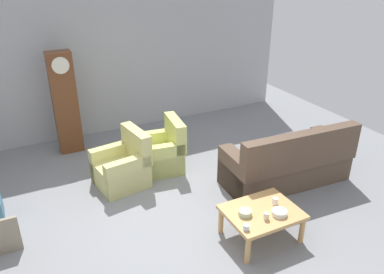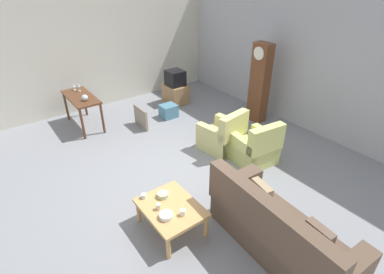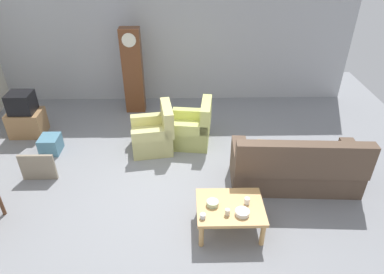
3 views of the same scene
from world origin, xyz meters
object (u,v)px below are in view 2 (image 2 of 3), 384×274
couch_floral (278,232)px  wine_glass_mid (79,86)px  coffee_table_wood (171,210)px  tv_crt (175,78)px  armchair_olive_far (255,149)px  bowl_shallow_green (163,195)px  cup_white_porcelain (183,212)px  grandfather_clock (260,83)px  glass_dome_cloche (85,98)px  bowl_white_stacked (166,216)px  cup_blue_rimmed (144,196)px  cup_cream_tall (158,207)px  storage_box_blue (169,111)px  console_table_dark (81,101)px  framed_picture_leaning (141,118)px  wine_glass_tall (74,86)px  tv_stand_cabinet (176,94)px  armchair_olive_near (223,137)px

couch_floral → wine_glass_mid: (-5.58, -0.74, 0.58)m
coffee_table_wood → tv_crt: 4.81m
wine_glass_mid → armchair_olive_far: bearing=28.6°
coffee_table_wood → bowl_shallow_green: bowl_shallow_green is taller
tv_crt → cup_white_porcelain: (4.19, -2.68, -0.26)m
grandfather_clock → glass_dome_cloche: (-1.94, -3.65, -0.12)m
coffee_table_wood → grandfather_clock: (-1.80, 3.77, 0.61)m
grandfather_clock → wine_glass_mid: size_ratio=8.88×
bowl_white_stacked → cup_blue_rimmed: bearing=-174.0°
cup_cream_tall → grandfather_clock: bearing=113.8°
grandfather_clock → cup_cream_tall: grandfather_clock is taller
armchair_olive_far → storage_box_blue: 2.79m
console_table_dark → bowl_shallow_green: console_table_dark is taller
bowl_shallow_green → framed_picture_leaning: bearing=158.3°
glass_dome_cloche → couch_floral: bearing=9.5°
cup_white_porcelain → bowl_white_stacked: cup_white_porcelain is taller
tv_crt → framed_picture_leaning: (0.77, -1.53, -0.48)m
cup_white_porcelain → cup_cream_tall: size_ratio=1.02×
wine_glass_tall → bowl_shallow_green: bearing=-1.3°
wine_glass_tall → grandfather_clock: bearing=53.1°
storage_box_blue → console_table_dark: bearing=-112.4°
tv_stand_cabinet → storage_box_blue: (0.69, -0.69, -0.10)m
armchair_olive_near → bowl_shallow_green: (0.99, -2.10, 0.16)m
console_table_dark → cup_cream_tall: size_ratio=13.88×
armchair_olive_near → couch_floral: bearing=-25.7°
couch_floral → bowl_white_stacked: (-1.06, -1.11, 0.11)m
storage_box_blue → glass_dome_cloche: glass_dome_cloche is taller
console_table_dark → wine_glass_tall: bearing=178.1°
wine_glass_tall → cup_blue_rimmed: bearing=-4.8°
armchair_olive_far → cup_cream_tall: 2.52m
bowl_shallow_green → grandfather_clock: bearing=112.5°
grandfather_clock → glass_dome_cloche: bearing=-118.0°
tv_stand_cabinet → wine_glass_mid: size_ratio=3.10×
armchair_olive_near → bowl_white_stacked: armchair_olive_near is taller
couch_floral → cup_cream_tall: couch_floral is taller
framed_picture_leaning → cup_white_porcelain: size_ratio=6.26×
coffee_table_wood → grandfather_clock: size_ratio=0.49×
tv_crt → bowl_white_stacked: bearing=-35.2°
grandfather_clock → bowl_white_stacked: 4.42m
storage_box_blue → bowl_white_stacked: size_ratio=2.05×
couch_floral → cup_blue_rimmed: couch_floral is taller
armchair_olive_near → tv_crt: 2.81m
tv_crt → wine_glass_mid: bearing=-99.4°
couch_floral → grandfather_clock: grandfather_clock is taller
coffee_table_wood → tv_stand_cabinet: tv_stand_cabinet is taller
glass_dome_cloche → console_table_dark: bearing=-178.8°
tv_crt → cup_white_porcelain: tv_crt is taller
couch_floral → glass_dome_cloche: couch_floral is taller
armchair_olive_near → framed_picture_leaning: armchair_olive_near is taller
tv_stand_cabinet → wine_glass_mid: (-0.42, -2.53, 0.67)m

